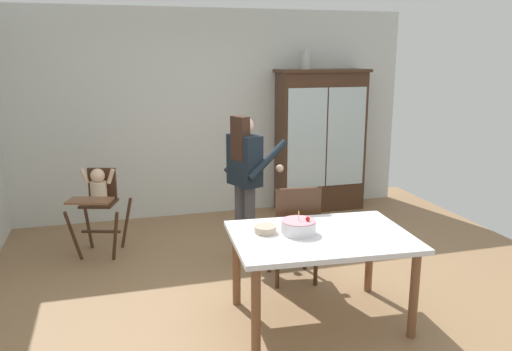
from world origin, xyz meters
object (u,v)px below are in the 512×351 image
(serving_bowl, at_px, (265,229))
(birthday_cake, at_px, (298,227))
(adult_person, at_px, (245,171))
(dining_chair_far_side, at_px, (295,227))
(dining_table, at_px, (321,245))
(ceramic_vase, at_px, (306,60))
(high_chair_with_toddler, at_px, (99,196))
(china_cabinet, at_px, (320,140))

(serving_bowl, bearing_deg, birthday_cake, -19.32)
(adult_person, xyz_separation_m, dining_chair_far_side, (0.30, -0.68, -0.41))
(dining_table, bearing_deg, ceramic_vase, 71.38)
(ceramic_vase, distance_m, dining_table, 3.37)
(dining_table, distance_m, dining_chair_far_side, 0.72)
(high_chair_with_toddler, xyz_separation_m, birthday_cake, (1.55, -1.91, 0.14))
(china_cabinet, bearing_deg, dining_table, -112.83)
(high_chair_with_toddler, relative_size, adult_person, 0.62)
(china_cabinet, height_order, birthday_cake, china_cabinet)
(high_chair_with_toddler, bearing_deg, china_cabinet, 34.41)
(high_chair_with_toddler, distance_m, serving_bowl, 2.25)
(ceramic_vase, distance_m, birthday_cake, 3.29)
(china_cabinet, relative_size, dining_chair_far_side, 2.01)
(high_chair_with_toddler, bearing_deg, serving_bowl, -37.25)
(high_chair_with_toddler, relative_size, dining_table, 0.64)
(dining_chair_far_side, bearing_deg, birthday_cake, 77.51)
(dining_table, xyz_separation_m, serving_bowl, (-0.41, 0.16, 0.12))
(dining_table, height_order, dining_chair_far_side, dining_chair_far_side)
(dining_chair_far_side, bearing_deg, dining_table, 92.06)
(adult_person, xyz_separation_m, dining_table, (0.25, -1.39, -0.32))
(china_cabinet, distance_m, dining_chair_far_side, 2.51)
(ceramic_vase, relative_size, serving_bowl, 1.50)
(high_chair_with_toddler, height_order, dining_chair_far_side, dining_chair_far_side)
(serving_bowl, bearing_deg, ceramic_vase, 63.08)
(china_cabinet, xyz_separation_m, birthday_cake, (-1.38, -2.82, -0.18))
(adult_person, relative_size, dining_chair_far_side, 1.59)
(china_cabinet, xyz_separation_m, dining_chair_far_side, (-1.17, -2.19, -0.42))
(ceramic_vase, distance_m, dining_chair_far_side, 2.81)
(serving_bowl, height_order, dining_chair_far_side, dining_chair_far_side)
(china_cabinet, relative_size, serving_bowl, 10.72)
(dining_chair_far_side, bearing_deg, serving_bowl, 55.84)
(ceramic_vase, relative_size, dining_table, 0.18)
(dining_table, height_order, serving_bowl, serving_bowl)
(china_cabinet, bearing_deg, dining_chair_far_side, -118.19)
(dining_chair_far_side, bearing_deg, ceramic_vase, -107.13)
(serving_bowl, relative_size, dining_chair_far_side, 0.19)
(china_cabinet, distance_m, ceramic_vase, 1.10)
(high_chair_with_toddler, xyz_separation_m, adult_person, (1.46, -0.60, 0.31))
(dining_table, distance_m, serving_bowl, 0.46)
(china_cabinet, bearing_deg, serving_bowl, -120.83)
(serving_bowl, bearing_deg, dining_table, -21.67)
(china_cabinet, bearing_deg, ceramic_vase, 179.11)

